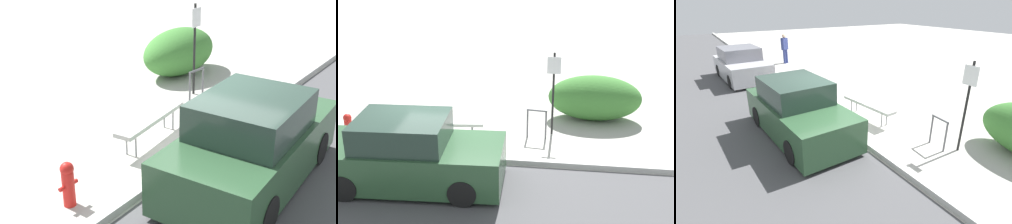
# 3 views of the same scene
# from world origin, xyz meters

# --- Properties ---
(ground_plane) EXTENTS (60.00, 60.00, 0.00)m
(ground_plane) POSITION_xyz_m (0.00, 0.00, 0.00)
(ground_plane) COLOR #ADAAA3
(curb) EXTENTS (60.00, 0.20, 0.13)m
(curb) POSITION_xyz_m (0.00, 0.00, 0.07)
(curb) COLOR #B7B7B2
(curb) RESTS_ON ground_plane
(bench) EXTENTS (2.07, 0.61, 0.55)m
(bench) POSITION_xyz_m (-0.25, 1.06, 0.50)
(bench) COLOR gray
(bench) RESTS_ON ground_plane
(bike_rack) EXTENTS (0.55, 0.11, 0.83)m
(bike_rack) POSITION_xyz_m (2.14, 1.51, 0.50)
(bike_rack) COLOR #515156
(bike_rack) RESTS_ON ground_plane
(sign_post) EXTENTS (0.36, 0.08, 2.30)m
(sign_post) POSITION_xyz_m (2.54, 1.84, 1.38)
(sign_post) COLOR black
(sign_post) RESTS_ON ground_plane
(fire_hydrant) EXTENTS (0.36, 0.22, 0.77)m
(fire_hydrant) POSITION_xyz_m (-2.80, 0.71, 0.41)
(fire_hydrant) COLOR red
(fire_hydrant) RESTS_ON ground_plane
(shrub_hedge) EXTENTS (2.72, 1.51, 1.31)m
(shrub_hedge) POSITION_xyz_m (3.73, 3.12, 0.65)
(shrub_hedge) COLOR #3D7A33
(shrub_hedge) RESTS_ON ground_plane
(parked_car_near) EXTENTS (4.09, 1.88, 1.58)m
(parked_car_near) POSITION_xyz_m (-0.45, -1.25, 0.70)
(parked_car_near) COLOR black
(parked_car_near) RESTS_ON ground_plane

